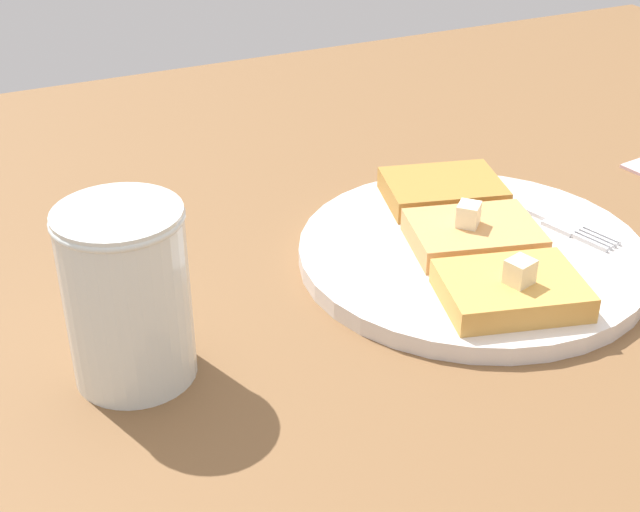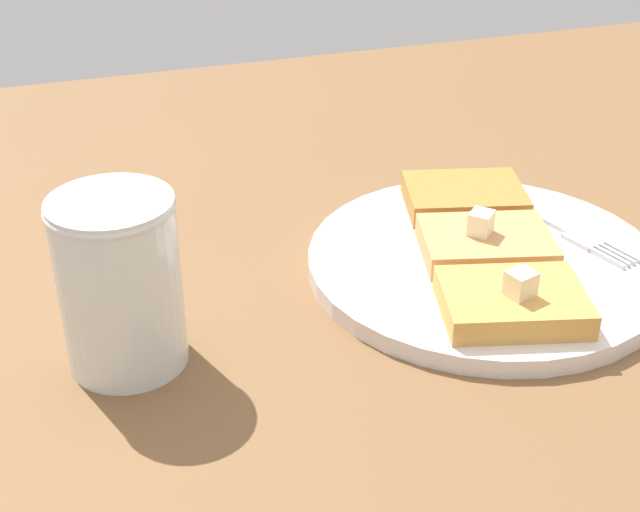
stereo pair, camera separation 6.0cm
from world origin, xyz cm
name	(u,v)px [view 2 (the right image)]	position (x,y,z in cm)	size (l,w,h in cm)	color
table_surface	(583,303)	(0.00, 0.00, 0.98)	(118.57, 118.57, 1.95)	brown
plate	(484,262)	(5.02, 5.66, 2.76)	(26.52, 26.52, 1.39)	silver
toast_slice_left	(513,302)	(-2.60, 7.68, 4.26)	(7.14, 9.45, 1.83)	gold
toast_slice_middle	(486,244)	(5.02, 5.66, 4.26)	(7.14, 9.45, 1.83)	tan
toast_slice_right	(464,197)	(12.64, 3.64, 4.26)	(7.14, 9.45, 1.83)	#AC7733
butter_pat_primary	(521,284)	(-3.19, 7.63, 6.04)	(1.74, 1.57, 1.74)	beige
butter_pat_secondary	(481,223)	(5.22, 6.16, 6.04)	(1.74, 1.57, 1.74)	#F4ECCA
fork	(561,227)	(6.77, -1.94, 3.52)	(15.83, 5.50, 0.36)	silver
syrup_jar	(121,291)	(2.42, 32.58, 7.14)	(7.83, 7.83, 11.51)	#37170A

